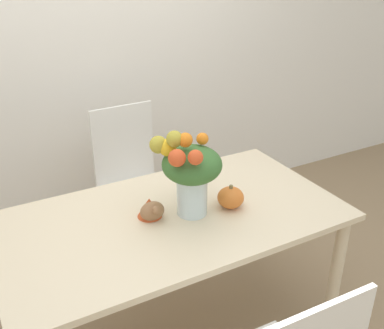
{
  "coord_description": "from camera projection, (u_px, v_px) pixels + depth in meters",
  "views": [
    {
      "loc": [
        -0.76,
        -1.57,
        1.83
      ],
      "look_at": [
        0.09,
        -0.03,
        0.98
      ],
      "focal_mm": 42.0,
      "sensor_mm": 36.0,
      "label": 1
    }
  ],
  "objects": [
    {
      "name": "wall_back",
      "position": [
        78.0,
        34.0,
        2.78
      ],
      "size": [
        8.0,
        0.06,
        2.7
      ],
      "color": "white",
      "rests_on": "ground_plane"
    },
    {
      "name": "dining_table",
      "position": [
        172.0,
        231.0,
        2.08
      ],
      "size": [
        1.55,
        0.85,
        0.74
      ],
      "color": "beige",
      "rests_on": "ground_plane"
    },
    {
      "name": "flower_vase",
      "position": [
        190.0,
        171.0,
        1.96
      ],
      "size": [
        0.3,
        0.28,
        0.41
      ],
      "color": "silver",
      "rests_on": "dining_table"
    },
    {
      "name": "pumpkin",
      "position": [
        231.0,
        197.0,
        2.08
      ],
      "size": [
        0.12,
        0.12,
        0.11
      ],
      "color": "orange",
      "rests_on": "dining_table"
    },
    {
      "name": "turkey_figurine",
      "position": [
        151.0,
        209.0,
        2.0
      ],
      "size": [
        0.11,
        0.15,
        0.09
      ],
      "color": "#936642",
      "rests_on": "dining_table"
    },
    {
      "name": "dining_chair_near_window",
      "position": [
        133.0,
        183.0,
        2.81
      ],
      "size": [
        0.43,
        0.43,
        0.97
      ],
      "rotation": [
        0.0,
        0.0,
        0.03
      ],
      "color": "white",
      "rests_on": "ground_plane"
    }
  ]
}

